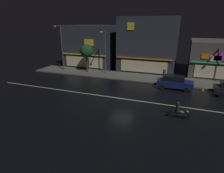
% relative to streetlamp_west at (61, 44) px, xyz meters
% --- Properties ---
extents(ground_plane, '(140.00, 140.00, 0.00)m').
position_rel_streetlamp_west_xyz_m(ground_plane, '(13.41, -8.41, -4.51)').
color(ground_plane, black).
extents(lane_divider_stripe, '(33.74, 0.16, 0.01)m').
position_rel_streetlamp_west_xyz_m(lane_divider_stripe, '(13.41, -8.41, -4.50)').
color(lane_divider_stripe, beige).
rests_on(lane_divider_stripe, ground).
extents(sidewalk_far, '(35.51, 4.30, 0.14)m').
position_rel_streetlamp_west_xyz_m(sidewalk_far, '(13.41, 0.36, -4.44)').
color(sidewalk_far, '#5B5954').
rests_on(sidewalk_far, ground).
extents(storefront_left_block, '(9.26, 7.12, 8.90)m').
position_rel_streetlamp_west_xyz_m(storefront_left_block, '(13.41, 5.99, -0.06)').
color(storefront_left_block, '#2D333D').
rests_on(storefront_left_block, ground).
extents(storefront_center_block, '(8.94, 8.30, 7.48)m').
position_rel_streetlamp_west_xyz_m(storefront_center_block, '(2.76, 6.58, -0.77)').
color(storefront_center_block, '#2D333D').
rests_on(storefront_center_block, ground).
extents(storefront_right_block, '(7.86, 8.30, 5.36)m').
position_rel_streetlamp_west_xyz_m(storefront_right_block, '(24.07, 6.57, -1.83)').
color(storefront_right_block, '#56514C').
rests_on(storefront_right_block, ground).
extents(streetlamp_west, '(0.44, 1.64, 7.44)m').
position_rel_streetlamp_west_xyz_m(streetlamp_west, '(0.00, 0.00, 0.00)').
color(streetlamp_west, '#47494C').
rests_on(streetlamp_west, sidewalk_far).
extents(streetlamp_mid, '(0.44, 1.64, 6.68)m').
position_rel_streetlamp_west_xyz_m(streetlamp_mid, '(7.56, 0.61, -0.40)').
color(streetlamp_mid, '#47494C').
rests_on(streetlamp_mid, sidewalk_far).
extents(pedestrian_on_sidewalk, '(0.36, 0.36, 1.82)m').
position_rel_streetlamp_west_xyz_m(pedestrian_on_sidewalk, '(16.97, -0.36, -3.52)').
color(pedestrian_on_sidewalk, '#334766').
rests_on(pedestrian_on_sidewalk, sidewalk_far).
extents(street_tree, '(2.15, 2.15, 4.51)m').
position_rel_streetlamp_west_xyz_m(street_tree, '(4.42, 0.57, -0.96)').
color(street_tree, '#473323').
rests_on(street_tree, sidewalk_far).
extents(parked_car_trailing, '(4.30, 1.98, 1.67)m').
position_rel_streetlamp_west_xyz_m(parked_car_trailing, '(18.54, -2.89, -3.64)').
color(parked_car_trailing, navy).
rests_on(parked_car_trailing, ground).
extents(motorcycle_following, '(1.90, 0.60, 1.52)m').
position_rel_streetlamp_west_xyz_m(motorcycle_following, '(19.40, -10.96, -3.87)').
color(motorcycle_following, black).
rests_on(motorcycle_following, ground).
extents(traffic_cone, '(0.36, 0.36, 0.55)m').
position_rel_streetlamp_west_xyz_m(traffic_cone, '(21.91, -2.42, -4.23)').
color(traffic_cone, orange).
rests_on(traffic_cone, ground).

